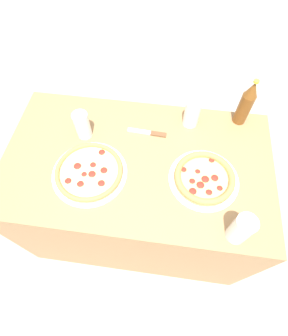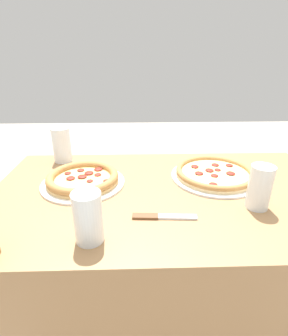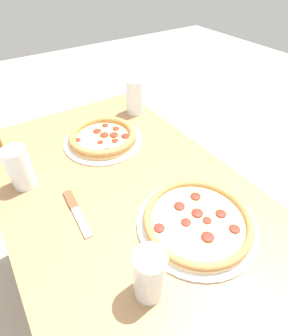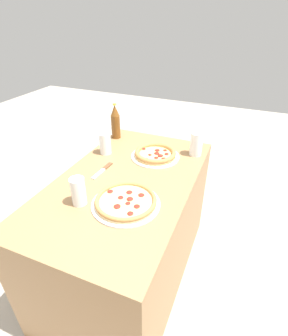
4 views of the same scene
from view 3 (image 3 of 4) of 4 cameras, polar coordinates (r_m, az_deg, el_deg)
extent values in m
plane|color=#A89E8E|center=(1.48, -1.88, -26.68)|extent=(8.00, 8.00, 0.00)
cube|color=#997047|center=(1.13, -2.32, -19.36)|extent=(1.25, 0.72, 0.77)
cylinder|color=white|center=(1.05, -8.85, 5.91)|extent=(0.31, 0.31, 0.01)
cylinder|color=tan|center=(1.04, -8.90, 6.36)|extent=(0.26, 0.26, 0.01)
cylinder|color=#E5C170|center=(1.04, -8.94, 6.70)|extent=(0.23, 0.23, 0.00)
torus|color=#AD7A42|center=(1.03, -8.99, 7.04)|extent=(0.26, 0.26, 0.03)
ellipsoid|color=maroon|center=(1.00, -9.50, 5.61)|extent=(0.02, 0.02, 0.01)
ellipsoid|color=maroon|center=(0.96, -7.98, 3.85)|extent=(0.03, 0.03, 0.01)
ellipsoid|color=maroon|center=(1.00, -6.33, 6.00)|extent=(0.03, 0.03, 0.01)
ellipsoid|color=maroon|center=(1.10, -8.45, 9.21)|extent=(0.03, 0.03, 0.01)
ellipsoid|color=maroon|center=(1.04, -8.63, 7.20)|extent=(0.03, 0.03, 0.01)
ellipsoid|color=maroon|center=(1.02, -4.08, 7.03)|extent=(0.03, 0.03, 0.01)
ellipsoid|color=maroon|center=(1.07, -6.14, 8.61)|extent=(0.03, 0.03, 0.01)
ellipsoid|color=maroon|center=(1.07, -10.17, 7.97)|extent=(0.03, 0.03, 0.01)
ellipsoid|color=maroon|center=(1.03, -6.58, 7.23)|extent=(0.03, 0.03, 0.01)
ellipsoid|color=maroon|center=(1.03, -14.28, 5.97)|extent=(0.03, 0.03, 0.01)
cylinder|color=silver|center=(0.76, 11.37, -11.89)|extent=(0.33, 0.33, 0.01)
cylinder|color=#E5C689|center=(0.75, 11.47, -11.43)|extent=(0.30, 0.30, 0.01)
cylinder|color=#EACC7F|center=(0.74, 11.55, -11.08)|extent=(0.26, 0.26, 0.00)
torus|color=#AD7A42|center=(0.74, 11.60, -10.85)|extent=(0.30, 0.30, 0.02)
ellipsoid|color=maroon|center=(0.75, 11.53, -9.52)|extent=(0.03, 0.03, 0.01)
ellipsoid|color=maroon|center=(0.77, 16.40, -9.46)|extent=(0.03, 0.03, 0.01)
ellipsoid|color=maroon|center=(0.74, 13.59, -11.01)|extent=(0.02, 0.02, 0.01)
ellipsoid|color=maroon|center=(0.73, 9.12, -11.53)|extent=(0.03, 0.03, 0.01)
ellipsoid|color=maroon|center=(0.71, 13.70, -14.35)|extent=(0.03, 0.03, 0.01)
ellipsoid|color=maroon|center=(0.75, 19.12, -12.38)|extent=(0.03, 0.03, 0.01)
ellipsoid|color=maroon|center=(0.80, 11.18, -6.02)|extent=(0.03, 0.03, 0.01)
ellipsoid|color=maroon|center=(0.76, 7.72, -8.15)|extent=(0.03, 0.03, 0.01)
ellipsoid|color=maroon|center=(0.71, 3.35, -12.85)|extent=(0.03, 0.03, 0.01)
cylinder|color=white|center=(0.89, -25.46, 0.02)|extent=(0.07, 0.07, 0.14)
cylinder|color=#935123|center=(0.90, -25.25, -0.53)|extent=(0.06, 0.06, 0.11)
cylinder|color=white|center=(0.59, 1.18, -22.24)|extent=(0.07, 0.07, 0.14)
cylinder|color=maroon|center=(0.62, 1.14, -23.59)|extent=(0.06, 0.06, 0.07)
cylinder|color=white|center=(1.20, -1.96, 15.27)|extent=(0.08, 0.08, 0.15)
cylinder|color=beige|center=(1.21, -1.94, 14.50)|extent=(0.06, 0.06, 0.11)
cube|color=brown|center=(0.83, -15.66, -6.65)|extent=(0.08, 0.03, 0.01)
cube|color=silver|center=(0.77, -13.43, -11.34)|extent=(0.12, 0.03, 0.01)
camera|label=1|loc=(1.16, 41.29, 57.02)|focal=28.00mm
camera|label=2|loc=(0.82, -72.50, 1.29)|focal=28.00mm
camera|label=4|loc=(1.04, 99.26, 7.11)|focal=28.00mm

